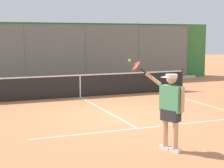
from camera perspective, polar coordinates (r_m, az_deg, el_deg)
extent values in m
plane|color=#C67A4C|center=(11.81, 0.70, -5.18)|extent=(60.00, 60.00, 0.00)
cube|color=white|center=(10.41, 4.00, -6.94)|extent=(6.12, 0.05, 0.01)
cube|color=white|center=(12.97, -1.41, -4.00)|extent=(0.05, 5.68, 0.01)
cylinder|color=slate|center=(22.96, 11.64, 4.96)|extent=(0.07, 0.07, 3.19)
cylinder|color=slate|center=(21.35, 4.24, 4.90)|extent=(0.07, 0.07, 3.19)
cylinder|color=slate|center=(20.15, -4.19, 4.73)|extent=(0.07, 0.07, 3.19)
cylinder|color=slate|center=(19.44, -13.46, 4.43)|extent=(0.07, 0.07, 3.19)
cylinder|color=slate|center=(19.71, -8.83, 9.13)|extent=(16.34, 0.05, 0.05)
cube|color=slate|center=(19.73, -8.74, 4.60)|extent=(16.34, 0.02, 3.19)
cube|color=#387A3D|center=(20.36, -9.15, 4.82)|extent=(19.34, 0.90, 3.29)
cube|color=silver|center=(19.69, -8.53, 0.15)|extent=(17.34, 0.18, 0.15)
cylinder|color=#2D2D2D|center=(17.62, 10.88, 0.72)|extent=(0.09, 0.09, 1.07)
cube|color=black|center=(15.55, -5.01, -0.38)|extent=(9.98, 0.02, 0.91)
cube|color=white|center=(15.49, -5.03, 1.38)|extent=(9.98, 0.04, 0.05)
cube|color=white|center=(15.55, -5.01, -0.38)|extent=(0.05, 0.04, 0.91)
cube|color=silver|center=(8.50, 9.82, -10.15)|extent=(0.21, 0.28, 0.09)
cylinder|color=tan|center=(8.37, 9.90, -7.18)|extent=(0.13, 0.13, 0.82)
cube|color=silver|center=(8.65, 8.29, -9.79)|extent=(0.21, 0.28, 0.09)
cylinder|color=tan|center=(8.52, 8.35, -6.87)|extent=(0.13, 0.13, 0.82)
cube|color=#28282D|center=(8.37, 9.16, -4.83)|extent=(0.37, 0.48, 0.26)
cube|color=#4C9E6B|center=(8.30, 9.22, -2.29)|extent=(0.40, 0.55, 0.59)
cylinder|color=tan|center=(8.12, 10.99, -2.38)|extent=(0.08, 0.08, 0.55)
cylinder|color=tan|center=(8.48, 6.49, 0.80)|extent=(0.32, 0.36, 0.30)
sphere|color=tan|center=(8.23, 9.29, 0.80)|extent=(0.23, 0.23, 0.23)
cylinder|color=white|center=(8.22, 9.30, 1.23)|extent=(0.34, 0.34, 0.09)
cube|color=white|center=(8.30, 8.59, 1.07)|extent=(0.26, 0.26, 0.02)
cylinder|color=black|center=(8.55, 4.95, 2.00)|extent=(0.13, 0.15, 0.13)
torus|color=red|center=(8.62, 3.81, 2.89)|extent=(0.34, 0.33, 0.26)
cylinder|color=silver|center=(8.62, 3.81, 2.89)|extent=(0.28, 0.27, 0.21)
sphere|color=#C1D138|center=(8.68, 2.74, 3.72)|extent=(0.07, 0.07, 0.07)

